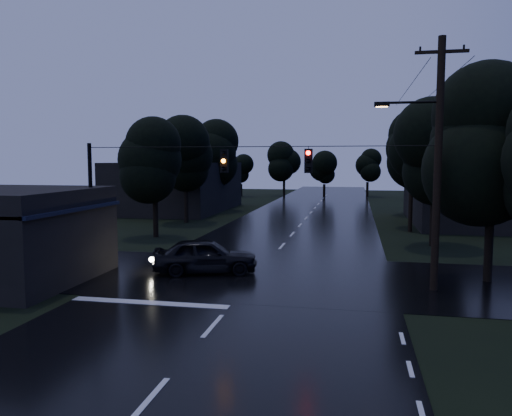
% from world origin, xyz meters
% --- Properties ---
extents(ground, '(160.00, 160.00, 0.00)m').
position_xyz_m(ground, '(0.00, 0.00, 0.00)').
color(ground, black).
rests_on(ground, ground).
extents(main_road, '(12.00, 120.00, 0.02)m').
position_xyz_m(main_road, '(0.00, 30.00, 0.00)').
color(main_road, black).
rests_on(main_road, ground).
extents(cross_street, '(60.00, 9.00, 0.02)m').
position_xyz_m(cross_street, '(0.00, 12.00, 0.00)').
color(cross_street, black).
rests_on(cross_street, ground).
extents(building_far_right, '(10.00, 14.00, 4.40)m').
position_xyz_m(building_far_right, '(14.00, 34.00, 2.20)').
color(building_far_right, black).
rests_on(building_far_right, ground).
extents(building_far_left, '(10.00, 16.00, 5.00)m').
position_xyz_m(building_far_left, '(-14.00, 40.00, 2.50)').
color(building_far_left, black).
rests_on(building_far_left, ground).
extents(utility_pole_main, '(3.50, 0.30, 10.00)m').
position_xyz_m(utility_pole_main, '(7.41, 11.00, 5.26)').
color(utility_pole_main, black).
rests_on(utility_pole_main, ground).
extents(utility_pole_far, '(2.00, 0.30, 7.50)m').
position_xyz_m(utility_pole_far, '(8.30, 28.00, 3.88)').
color(utility_pole_far, black).
rests_on(utility_pole_far, ground).
extents(anchor_pole_left, '(0.18, 0.18, 6.00)m').
position_xyz_m(anchor_pole_left, '(-7.50, 11.00, 3.00)').
color(anchor_pole_left, black).
rests_on(anchor_pole_left, ground).
extents(span_signals, '(15.00, 0.37, 1.12)m').
position_xyz_m(span_signals, '(0.56, 10.99, 5.24)').
color(span_signals, black).
rests_on(span_signals, ground).
extents(tree_corner_near, '(4.48, 4.48, 9.44)m').
position_xyz_m(tree_corner_near, '(10.00, 13.00, 5.99)').
color(tree_corner_near, black).
rests_on(tree_corner_near, ground).
extents(tree_left_a, '(3.92, 3.92, 8.26)m').
position_xyz_m(tree_left_a, '(-9.00, 22.00, 5.24)').
color(tree_left_a, black).
rests_on(tree_left_a, ground).
extents(tree_left_b, '(4.20, 4.20, 8.85)m').
position_xyz_m(tree_left_b, '(-9.60, 30.00, 5.62)').
color(tree_left_b, black).
rests_on(tree_left_b, ground).
extents(tree_left_c, '(4.48, 4.48, 9.44)m').
position_xyz_m(tree_left_c, '(-10.20, 40.00, 5.99)').
color(tree_left_c, black).
rests_on(tree_left_c, ground).
extents(tree_right_a, '(4.20, 4.20, 8.85)m').
position_xyz_m(tree_right_a, '(9.00, 22.00, 5.62)').
color(tree_right_a, black).
rests_on(tree_right_a, ground).
extents(tree_right_b, '(4.48, 4.48, 9.44)m').
position_xyz_m(tree_right_b, '(9.60, 30.00, 5.99)').
color(tree_right_b, black).
rests_on(tree_right_b, ground).
extents(tree_right_c, '(4.76, 4.76, 10.03)m').
position_xyz_m(tree_right_c, '(10.20, 40.00, 6.37)').
color(tree_right_c, black).
rests_on(tree_right_c, ground).
extents(car, '(5.13, 3.18, 1.63)m').
position_xyz_m(car, '(-2.44, 12.16, 0.82)').
color(car, black).
rests_on(car, ground).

